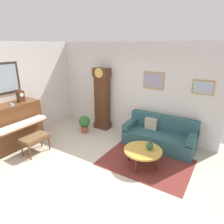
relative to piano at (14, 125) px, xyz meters
name	(u,v)px	position (x,y,z in m)	size (l,w,h in m)	color
ground_plane	(82,168)	(2.23, 0.19, -0.66)	(6.40, 6.00, 0.10)	beige
wall_left	(8,94)	(-0.37, 0.19, 0.80)	(0.13, 4.90, 2.80)	silver
wall_back	(131,89)	(2.25, 2.59, 0.79)	(5.30, 0.13, 2.80)	silver
area_rug	(146,162)	(3.43, 1.13, -0.61)	(2.10, 1.50, 0.01)	maroon
piano	(14,125)	(0.00, 0.00, 0.00)	(0.87, 1.44, 1.21)	brown
piano_bench	(35,139)	(0.81, 0.03, -0.21)	(0.42, 0.70, 0.48)	brown
grandfather_clock	(102,101)	(1.34, 2.32, 0.35)	(0.52, 0.34, 2.03)	#4C2B19
couch	(159,136)	(3.41, 2.10, -0.30)	(1.90, 0.80, 0.84)	#2D565B
coffee_table	(143,151)	(3.40, 0.98, -0.22)	(0.88, 0.88, 0.42)	gold
mantel_clock	(20,96)	(0.00, 0.33, 0.77)	(0.13, 0.18, 0.38)	#4C2B19
teacup	(12,105)	(0.13, -0.04, 0.62)	(0.12, 0.12, 0.06)	#ADC6D6
green_jug	(150,146)	(3.52, 1.09, -0.11)	(0.17, 0.17, 0.24)	#234C33
potted_plant	(84,123)	(1.07, 1.69, -0.29)	(0.36, 0.36, 0.56)	#935138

